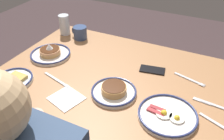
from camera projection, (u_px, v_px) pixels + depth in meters
The scene contains 13 objects.
dining_table at pixel (115, 91), 1.36m from camera, with size 1.34×0.95×0.73m.
plate_near_main at pixel (50, 53), 1.50m from camera, with size 0.25×0.25×0.09m.
plate_center_pancakes at pixel (168, 115), 1.06m from camera, with size 0.27×0.27×0.04m.
plate_far_companion at pixel (114, 91), 1.19m from camera, with size 0.23×0.23×0.05m.
plate_far_side at pixel (13, 79), 1.28m from camera, with size 0.21×0.21×0.05m.
coffee_mug at pixel (80, 32), 1.68m from camera, with size 0.13×0.10×0.09m.
drinking_glass at pixel (64, 26), 1.73m from camera, with size 0.08×0.08×0.15m.
cell_phone at pixel (152, 70), 1.37m from camera, with size 0.14×0.07×0.01m, color black.
paper_napkin at pixel (66, 98), 1.17m from camera, with size 0.15×0.14×0.00m, color white.
fork_near at pixel (57, 80), 1.29m from camera, with size 0.20×0.07×0.01m.
fork_far at pixel (189, 79), 1.30m from camera, with size 0.18×0.07×0.01m.
butter_knife at pixel (215, 105), 1.13m from camera, with size 0.21×0.04×0.01m.
tea_spoon at pixel (224, 128), 1.01m from camera, with size 0.17×0.08×0.01m.
Camera 1 is at (-0.44, 0.95, 1.52)m, focal length 37.61 mm.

